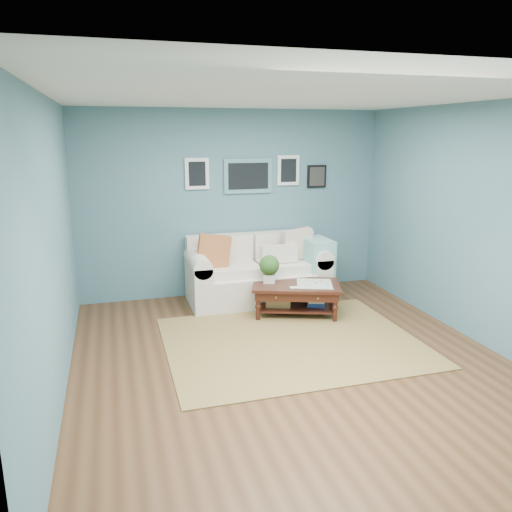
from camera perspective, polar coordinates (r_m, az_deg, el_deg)
name	(u,v)px	position (r m, az deg, el deg)	size (l,w,h in m)	color
room_shell	(291,234)	(5.06, 4.07, 2.49)	(5.00, 5.02, 2.70)	brown
area_rug	(292,341)	(5.88, 4.08, -9.72)	(2.87, 2.30, 0.01)	brown
loveseat	(263,271)	(7.19, 0.76, -1.74)	(2.02, 0.92, 1.04)	silver
coffee_table	(292,289)	(6.63, 4.10, -3.76)	(1.29, 1.00, 0.80)	black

